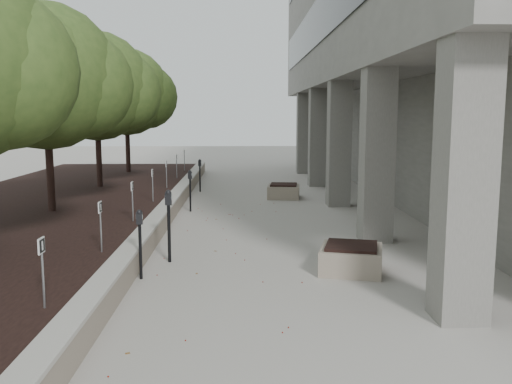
{
  "coord_description": "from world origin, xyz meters",
  "views": [
    {
      "loc": [
        0.28,
        -6.56,
        2.95
      ],
      "look_at": [
        0.6,
        5.64,
        1.22
      ],
      "focal_mm": 38.48,
      "sensor_mm": 36.0,
      "label": 1
    }
  ],
  "objects": [
    {
      "name": "parking_meter_2",
      "position": [
        -1.55,
        3.08,
        0.64
      ],
      "size": [
        0.13,
        0.09,
        1.28
      ],
      "primitive_type": null,
      "rotation": [
        0.0,
        0.0,
        0.03
      ],
      "color": "black",
      "rests_on": "ground"
    },
    {
      "name": "parking_sign_2",
      "position": [
        -2.35,
        0.5,
        0.88
      ],
      "size": [
        0.04,
        0.22,
        0.96
      ],
      "primitive_type": null,
      "color": "black",
      "rests_on": "planting_bed"
    },
    {
      "name": "parking_sign_4",
      "position": [
        -2.35,
        6.5,
        0.88
      ],
      "size": [
        0.04,
        0.22,
        0.96
      ],
      "primitive_type": null,
      "color": "black",
      "rests_on": "planting_bed"
    },
    {
      "name": "ground",
      "position": [
        0.0,
        0.0,
        0.0
      ],
      "size": [
        90.0,
        90.0,
        0.0
      ],
      "primitive_type": "plane",
      "color": "#A49F97",
      "rests_on": "ground"
    },
    {
      "name": "parking_sign_5",
      "position": [
        -2.35,
        9.5,
        0.88
      ],
      "size": [
        0.04,
        0.22,
        0.96
      ],
      "primitive_type": null,
      "color": "black",
      "rests_on": "planting_bed"
    },
    {
      "name": "crabapple_tree_3",
      "position": [
        -4.8,
        8.0,
        3.12
      ],
      "size": [
        4.6,
        4.0,
        5.44
      ],
      "primitive_type": null,
      "color": "#334D1D",
      "rests_on": "planting_bed"
    },
    {
      "name": "retaining_wall",
      "position": [
        -1.82,
        9.0,
        0.25
      ],
      "size": [
        0.39,
        26.0,
        0.5
      ],
      "primitive_type": null,
      "color": "gray",
      "rests_on": "ground"
    },
    {
      "name": "berry_scatter",
      "position": [
        -0.1,
        5.0,
        0.01
      ],
      "size": [
        3.3,
        14.1,
        0.02
      ],
      "primitive_type": null,
      "color": "maroon",
      "rests_on": "ground"
    },
    {
      "name": "parking_sign_6",
      "position": [
        -2.35,
        12.5,
        0.88
      ],
      "size": [
        0.04,
        0.22,
        0.96
      ],
      "primitive_type": null,
      "color": "black",
      "rests_on": "planting_bed"
    },
    {
      "name": "parking_sign_7",
      "position": [
        -2.35,
        15.5,
        0.88
      ],
      "size": [
        0.04,
        0.22,
        0.96
      ],
      "primitive_type": null,
      "color": "black",
      "rests_on": "planting_bed"
    },
    {
      "name": "parking_sign_8",
      "position": [
        -2.35,
        18.5,
        0.88
      ],
      "size": [
        0.04,
        0.22,
        0.96
      ],
      "primitive_type": null,
      "color": "black",
      "rests_on": "planting_bed"
    },
    {
      "name": "parking_meter_5",
      "position": [
        -1.33,
        14.36,
        0.63
      ],
      "size": [
        0.14,
        0.11,
        1.26
      ],
      "primitive_type": null,
      "rotation": [
        0.0,
        0.0,
        -0.19
      ],
      "color": "black",
      "rests_on": "ground"
    },
    {
      "name": "crabapple_tree_4",
      "position": [
        -4.8,
        13.0,
        3.12
      ],
      "size": [
        4.6,
        4.0,
        5.44
      ],
      "primitive_type": null,
      "color": "#334D1D",
      "rests_on": "planting_bed"
    },
    {
      "name": "parking_sign_3",
      "position": [
        -2.35,
        3.5,
        0.88
      ],
      "size": [
        0.04,
        0.22,
        0.96
      ],
      "primitive_type": null,
      "color": "black",
      "rests_on": "planting_bed"
    },
    {
      "name": "crabapple_tree_5",
      "position": [
        -4.8,
        18.0,
        3.12
      ],
      "size": [
        4.6,
        4.0,
        5.44
      ],
      "primitive_type": null,
      "color": "#334D1D",
      "rests_on": "planting_bed"
    },
    {
      "name": "parking_meter_4",
      "position": [
        -1.3,
        10.03,
        0.64
      ],
      "size": [
        0.14,
        0.12,
        1.27
      ],
      "primitive_type": null,
      "rotation": [
        0.0,
        0.0,
        -0.24
      ],
      "color": "black",
      "rests_on": "ground"
    },
    {
      "name": "planting_bed",
      "position": [
        -5.5,
        9.0,
        0.2
      ],
      "size": [
        7.0,
        26.0,
        0.4
      ],
      "primitive_type": "cube",
      "color": "black",
      "rests_on": "ground"
    },
    {
      "name": "parking_meter_3",
      "position": [
        -1.18,
        4.23,
        0.74
      ],
      "size": [
        0.15,
        0.11,
        1.47
      ],
      "primitive_type": null,
      "rotation": [
        0.0,
        0.0,
        -0.02
      ],
      "color": "black",
      "rests_on": "ground"
    },
    {
      "name": "planter_back",
      "position": [
        1.76,
        12.66,
        0.26
      ],
      "size": [
        1.22,
        1.22,
        0.51
      ],
      "primitive_type": null,
      "rotation": [
        0.0,
        0.0,
        -0.12
      ],
      "color": "gray",
      "rests_on": "ground"
    },
    {
      "name": "planter_front",
      "position": [
        2.34,
        3.45,
        0.26
      ],
      "size": [
        1.37,
        1.37,
        0.53
      ],
      "primitive_type": null,
      "rotation": [
        0.0,
        0.0,
        -0.25
      ],
      "color": "gray",
      "rests_on": "ground"
    }
  ]
}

